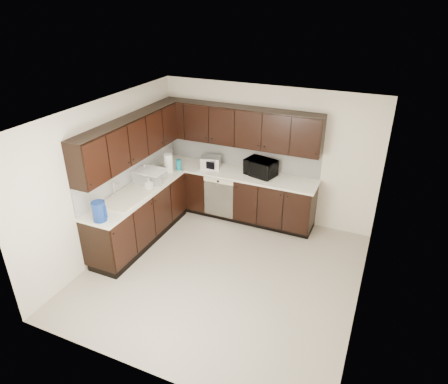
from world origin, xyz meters
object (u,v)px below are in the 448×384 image
object	(u,v)px
sink	(126,203)
storage_bin	(150,176)
blue_pitcher	(99,211)
toaster_oven	(211,162)
microwave	(261,168)

from	to	relation	value
sink	storage_bin	bearing A→B (deg)	91.22
sink	storage_bin	world-z (taller)	sink
blue_pitcher	toaster_oven	bearing A→B (deg)	88.83
microwave	toaster_oven	bearing A→B (deg)	-161.63
sink	toaster_oven	distance (m)	1.84
sink	microwave	xyz separation A→B (m)	(1.66, 1.75, 0.21)
storage_bin	blue_pitcher	world-z (taller)	blue_pitcher
storage_bin	blue_pitcher	distance (m)	1.43
microwave	storage_bin	xyz separation A→B (m)	(-1.67, -1.01, -0.05)
microwave	toaster_oven	world-z (taller)	microwave
sink	toaster_oven	xyz separation A→B (m)	(0.70, 1.69, 0.17)
storage_bin	blue_pitcher	bearing A→B (deg)	-87.01
sink	blue_pitcher	size ratio (longest dim) A/B	2.74
toaster_oven	storage_bin	world-z (taller)	toaster_oven
toaster_oven	blue_pitcher	size ratio (longest dim) A/B	1.17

